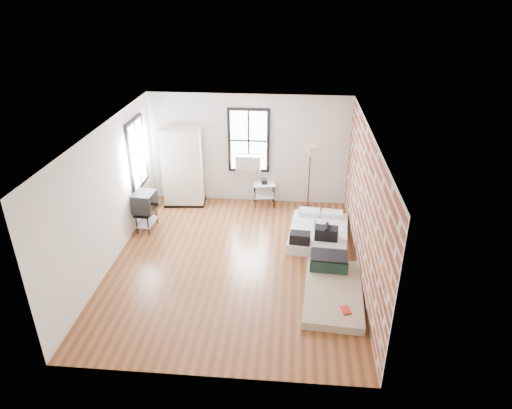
# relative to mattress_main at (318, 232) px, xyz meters

# --- Properties ---
(ground) EXTENTS (6.00, 6.00, 0.00)m
(ground) POSITION_rel_mattress_main_xyz_m (-1.74, -1.17, -0.15)
(ground) COLOR #593117
(ground) RESTS_ON ground
(room_shell) EXTENTS (5.02, 6.02, 2.80)m
(room_shell) POSITION_rel_mattress_main_xyz_m (-1.51, -0.80, 1.59)
(room_shell) COLOR silver
(room_shell) RESTS_ON ground
(mattress_main) EXTENTS (1.42, 1.82, 0.55)m
(mattress_main) POSITION_rel_mattress_main_xyz_m (0.00, 0.00, 0.00)
(mattress_main) COLOR white
(mattress_main) RESTS_ON ground
(mattress_bare) EXTENTS (1.18, 2.05, 0.43)m
(mattress_bare) POSITION_rel_mattress_main_xyz_m (0.19, -1.92, -0.02)
(mattress_bare) COLOR tan
(mattress_bare) RESTS_ON ground
(wardrobe) EXTENTS (1.07, 0.67, 2.02)m
(wardrobe) POSITION_rel_mattress_main_xyz_m (-3.38, 1.48, 0.86)
(wardrobe) COLOR black
(wardrobe) RESTS_ON ground
(side_table) EXTENTS (0.60, 0.51, 0.72)m
(side_table) POSITION_rel_mattress_main_xyz_m (-1.33, 1.55, 0.34)
(side_table) COLOR black
(side_table) RESTS_ON ground
(floor_lamp) EXTENTS (0.36, 0.36, 1.68)m
(floor_lamp) POSITION_rel_mattress_main_xyz_m (-0.21, 1.48, 1.29)
(floor_lamp) COLOR black
(floor_lamp) RESTS_ON ground
(tv_stand) EXTENTS (0.50, 0.68, 0.92)m
(tv_stand) POSITION_rel_mattress_main_xyz_m (-3.96, 0.09, 0.51)
(tv_stand) COLOR black
(tv_stand) RESTS_ON ground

